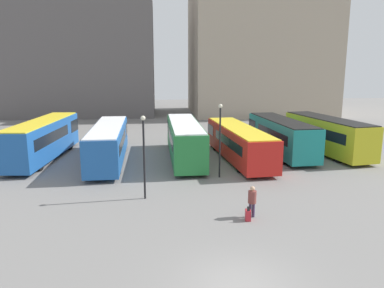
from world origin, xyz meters
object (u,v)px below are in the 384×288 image
at_px(bus_1, 109,142).
at_px(bus_3, 238,142).
at_px(suitcase, 248,215).
at_px(bus_0, 44,138).
at_px(traveler, 252,199).
at_px(bus_5, 326,134).
at_px(bus_4, 281,135).
at_px(lamp_post_0, 144,150).
at_px(lamp_post_1, 220,134).
at_px(bus_2, 185,139).

height_order(bus_1, bus_3, bus_1).
distance_m(bus_3, suitcase, 13.13).
relative_size(bus_0, traveler, 7.36).
relative_size(bus_5, traveler, 6.60).
distance_m(bus_0, bus_4, 20.77).
bearing_deg(bus_3, lamp_post_0, 135.37).
bearing_deg(bus_4, lamp_post_0, 128.74).
relative_size(bus_5, lamp_post_0, 2.21).
bearing_deg(bus_1, lamp_post_0, -162.43).
bearing_deg(bus_3, bus_0, 79.14).
bearing_deg(lamp_post_1, suitcase, -88.59).
bearing_deg(bus_5, bus_3, 91.80).
height_order(bus_1, suitcase, bus_1).
xyz_separation_m(traveler, suitcase, (-0.30, -0.42, -0.72)).
height_order(bus_2, suitcase, bus_2).
distance_m(bus_4, lamp_post_1, 9.69).
relative_size(bus_0, lamp_post_1, 2.36).
height_order(bus_4, lamp_post_1, lamp_post_1).
xyz_separation_m(bus_1, bus_5, (19.35, 1.36, 0.10)).
bearing_deg(bus_5, bus_0, 80.58).
relative_size(bus_3, lamp_post_1, 2.41).
relative_size(bus_0, bus_4, 1.11).
bearing_deg(bus_5, bus_2, 85.05).
height_order(bus_4, traveler, bus_4).
bearing_deg(traveler, suitcase, 151.06).
distance_m(bus_5, traveler, 17.54).
relative_size(bus_1, bus_5, 1.13).
relative_size(bus_4, lamp_post_0, 2.22).
xyz_separation_m(bus_5, traveler, (-10.45, -14.07, -0.77)).
xyz_separation_m(bus_5, lamp_post_1, (-10.94, -6.74, 1.35)).
height_order(bus_3, bus_4, bus_4).
distance_m(bus_2, bus_3, 4.58).
bearing_deg(bus_5, lamp_post_0, 114.60).
bearing_deg(bus_5, lamp_post_1, 112.60).
bearing_deg(bus_3, bus_1, 84.00).
height_order(traveler, suitcase, traveler).
bearing_deg(bus_1, bus_2, -87.56).
height_order(bus_2, traveler, bus_2).
distance_m(bus_1, bus_2, 6.35).
bearing_deg(bus_4, traveler, 152.74).
bearing_deg(traveler, bus_2, 18.06).
bearing_deg(bus_1, traveler, -146.53).
height_order(traveler, lamp_post_0, lamp_post_0).
height_order(bus_1, lamp_post_1, lamp_post_1).
height_order(bus_2, bus_4, bus_2).
bearing_deg(lamp_post_1, bus_0, 153.80).
relative_size(bus_2, lamp_post_0, 2.44).
bearing_deg(suitcase, bus_4, -17.08).
distance_m(bus_2, bus_4, 8.85).
xyz_separation_m(bus_0, lamp_post_1, (14.05, -6.91, 1.31)).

